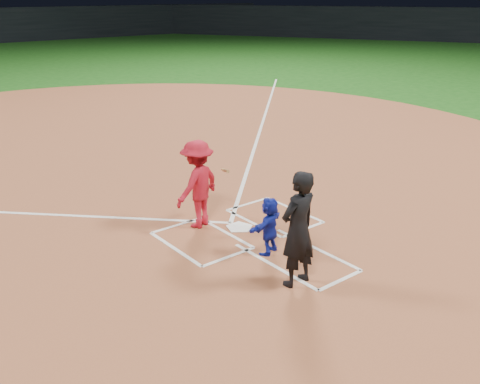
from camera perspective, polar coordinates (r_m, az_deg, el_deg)
ground at (r=11.25m, az=-0.07°, el=-3.87°), size 120.00×120.00×0.00m
home_plate_dirt at (r=16.09m, az=-13.52°, el=3.22°), size 28.00×28.00×0.01m
stadium_wall_right at (r=58.09m, az=18.73°, el=16.61°), size 31.04×52.56×3.20m
home_plate at (r=11.25m, az=-0.07°, el=-3.78°), size 0.60×0.60×0.02m
catcher at (r=10.00m, az=3.13°, el=-3.58°), size 1.08×0.67×1.12m
umpire at (r=8.82m, az=6.21°, el=-3.96°), size 0.76×0.53×2.01m
chalk_markings at (r=15.47m, az=-12.37°, el=2.65°), size 28.35×17.32×0.01m
batter_at_plate at (r=11.05m, az=-4.54°, el=0.85°), size 1.51×1.05×1.86m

